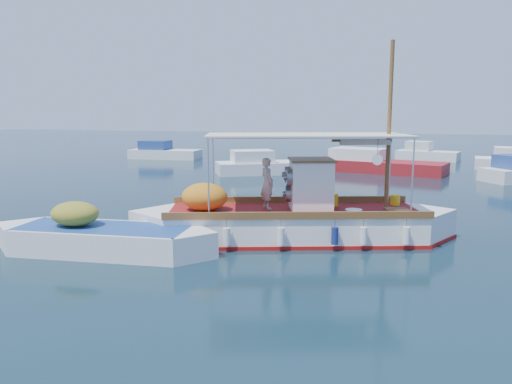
# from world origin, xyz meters

# --- Properties ---
(ground) EXTENTS (160.00, 160.00, 0.00)m
(ground) POSITION_xyz_m (0.00, 0.00, 0.00)
(ground) COLOR black
(ground) RESTS_ON ground
(fishing_caique) EXTENTS (10.45, 5.11, 6.65)m
(fishing_caique) POSITION_xyz_m (-0.18, 0.69, 0.58)
(fishing_caique) COLOR white
(fishing_caique) RESTS_ON ground
(dinghy) EXTENTS (7.15, 2.39, 1.75)m
(dinghy) POSITION_xyz_m (-5.43, -2.36, 0.37)
(dinghy) COLOR white
(dinghy) RESTS_ON ground
(bg_boat_nw) EXTENTS (7.07, 5.22, 1.80)m
(bg_boat_nw) POSITION_xyz_m (-5.37, 17.26, 0.49)
(bg_boat_nw) COLOR silver
(bg_boat_nw) RESTS_ON ground
(bg_boat_n) EXTENTS (9.55, 5.25, 1.80)m
(bg_boat_n) POSITION_xyz_m (1.72, 20.35, 0.49)
(bg_boat_n) COLOR maroon
(bg_boat_n) RESTS_ON ground
(bg_boat_far_w) EXTENTS (6.23, 2.49, 1.80)m
(bg_boat_far_w) POSITION_xyz_m (-16.60, 25.24, 0.49)
(bg_boat_far_w) COLOR silver
(bg_boat_far_w) RESTS_ON ground
(bg_boat_far_n) EXTENTS (5.41, 3.41, 1.80)m
(bg_boat_far_n) POSITION_xyz_m (5.79, 29.89, 0.49)
(bg_boat_far_n) COLOR silver
(bg_boat_far_n) RESTS_ON ground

